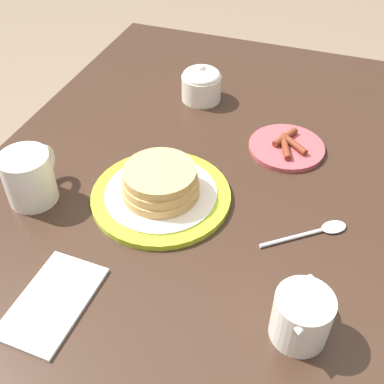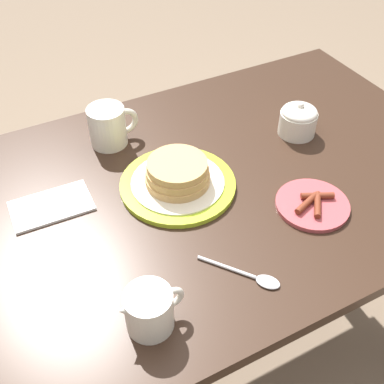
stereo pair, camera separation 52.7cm
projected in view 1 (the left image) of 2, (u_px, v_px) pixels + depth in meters
name	position (u px, v px, depth m)	size (l,w,h in m)	color
ground_plane	(184.00, 375.00, 1.44)	(8.00, 8.00, 0.00)	#7A6651
dining_table	(180.00, 232.00, 1.02)	(1.31, 0.80, 0.76)	#332116
pancake_plate	(161.00, 188.00, 0.88)	(0.26, 0.26, 0.07)	#AAC628
side_plate_bacon	(287.00, 147.00, 1.00)	(0.16, 0.16, 0.02)	#B2474C
coffee_mug	(30.00, 176.00, 0.87)	(0.12, 0.09, 0.10)	silver
creamer_pitcher	(301.00, 317.00, 0.66)	(0.12, 0.08, 0.09)	silver
sugar_bowl	(201.00, 84.00, 1.13)	(0.09, 0.09, 0.09)	silver
napkin	(53.00, 302.00, 0.72)	(0.17, 0.11, 0.01)	white
spoon	(320.00, 231.00, 0.83)	(0.11, 0.14, 0.01)	silver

